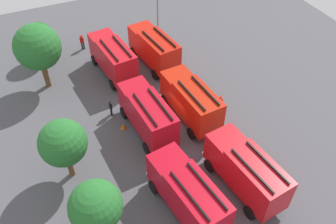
{
  "coord_description": "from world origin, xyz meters",
  "views": [
    {
      "loc": [
        -20.7,
        9.29,
        23.21
      ],
      "look_at": [
        0.0,
        0.0,
        1.4
      ],
      "focal_mm": 37.82,
      "sensor_mm": 36.0,
      "label": 1
    }
  ],
  "objects_px": {
    "firefighter_1": "(82,41)",
    "tree_0": "(96,207)",
    "fire_truck_0": "(246,170)",
    "fire_truck_2": "(154,48)",
    "tree_1": "(63,143)",
    "fire_truck_5": "(113,57)",
    "fire_truck_1": "(191,100)",
    "firefighter_2": "(111,107)",
    "traffic_cone_2": "(166,122)",
    "fire_truck_4": "(147,113)",
    "traffic_cone_1": "(123,126)",
    "firefighter_0": "(220,102)",
    "traffic_cone_0": "(251,143)",
    "tree_2": "(38,47)",
    "lamppost": "(157,1)",
    "tree_3": "(40,36)",
    "fire_truck_3": "(188,193)"
  },
  "relations": [
    {
      "from": "fire_truck_2",
      "to": "tree_3",
      "type": "height_order",
      "value": "tree_3"
    },
    {
      "from": "fire_truck_0",
      "to": "tree_0",
      "type": "bearing_deg",
      "value": 79.67
    },
    {
      "from": "traffic_cone_1",
      "to": "fire_truck_4",
      "type": "bearing_deg",
      "value": -120.44
    },
    {
      "from": "traffic_cone_0",
      "to": "tree_2",
      "type": "bearing_deg",
      "value": 42.95
    },
    {
      "from": "firefighter_0",
      "to": "traffic_cone_2",
      "type": "distance_m",
      "value": 5.47
    },
    {
      "from": "fire_truck_3",
      "to": "tree_2",
      "type": "bearing_deg",
      "value": 10.78
    },
    {
      "from": "firefighter_2",
      "to": "traffic_cone_2",
      "type": "relative_size",
      "value": 2.78
    },
    {
      "from": "firefighter_0",
      "to": "traffic_cone_0",
      "type": "xyz_separation_m",
      "value": [
        -5.11,
        -0.18,
        -0.58
      ]
    },
    {
      "from": "fire_truck_3",
      "to": "tree_3",
      "type": "relative_size",
      "value": 1.7
    },
    {
      "from": "fire_truck_1",
      "to": "tree_1",
      "type": "bearing_deg",
      "value": 95.02
    },
    {
      "from": "firefighter_0",
      "to": "lamppost",
      "type": "bearing_deg",
      "value": -122.76
    },
    {
      "from": "lamppost",
      "to": "firefighter_0",
      "type": "bearing_deg",
      "value": 179.47
    },
    {
      "from": "fire_truck_1",
      "to": "fire_truck_4",
      "type": "bearing_deg",
      "value": 85.29
    },
    {
      "from": "fire_truck_4",
      "to": "traffic_cone_1",
      "type": "relative_size",
      "value": 11.55
    },
    {
      "from": "firefighter_0",
      "to": "firefighter_2",
      "type": "bearing_deg",
      "value": -52.56
    },
    {
      "from": "fire_truck_3",
      "to": "tree_0",
      "type": "xyz_separation_m",
      "value": [
        0.61,
        6.18,
        1.47
      ]
    },
    {
      "from": "fire_truck_4",
      "to": "tree_1",
      "type": "bearing_deg",
      "value": 100.58
    },
    {
      "from": "lamppost",
      "to": "tree_2",
      "type": "bearing_deg",
      "value": 109.13
    },
    {
      "from": "fire_truck_3",
      "to": "traffic_cone_0",
      "type": "distance_m",
      "value": 8.62
    },
    {
      "from": "fire_truck_1",
      "to": "lamppost",
      "type": "bearing_deg",
      "value": -16.49
    },
    {
      "from": "fire_truck_4",
      "to": "fire_truck_5",
      "type": "xyz_separation_m",
      "value": [
        9.23,
        0.15,
        0.0
      ]
    },
    {
      "from": "traffic_cone_0",
      "to": "fire_truck_3",
      "type": "bearing_deg",
      "value": 112.45
    },
    {
      "from": "tree_2",
      "to": "lamppost",
      "type": "xyz_separation_m",
      "value": [
        4.96,
        -14.29,
        -0.5
      ]
    },
    {
      "from": "fire_truck_3",
      "to": "fire_truck_4",
      "type": "height_order",
      "value": "same"
    },
    {
      "from": "firefighter_2",
      "to": "lamppost",
      "type": "relative_size",
      "value": 0.25
    },
    {
      "from": "firefighter_1",
      "to": "traffic_cone_2",
      "type": "distance_m",
      "value": 15.69
    },
    {
      "from": "fire_truck_3",
      "to": "traffic_cone_1",
      "type": "bearing_deg",
      "value": 0.44
    },
    {
      "from": "fire_truck_2",
      "to": "traffic_cone_1",
      "type": "xyz_separation_m",
      "value": [
        -7.86,
        6.3,
        -1.83
      ]
    },
    {
      "from": "fire_truck_5",
      "to": "firefighter_2",
      "type": "height_order",
      "value": "fire_truck_5"
    },
    {
      "from": "fire_truck_4",
      "to": "traffic_cone_1",
      "type": "xyz_separation_m",
      "value": [
        1.15,
        1.96,
        -1.83
      ]
    },
    {
      "from": "firefighter_0",
      "to": "firefighter_1",
      "type": "relative_size",
      "value": 0.92
    },
    {
      "from": "lamppost",
      "to": "firefighter_1",
      "type": "bearing_deg",
      "value": 88.98
    },
    {
      "from": "fire_truck_1",
      "to": "traffic_cone_2",
      "type": "height_order",
      "value": "fire_truck_1"
    },
    {
      "from": "firefighter_0",
      "to": "tree_2",
      "type": "bearing_deg",
      "value": -68.26
    },
    {
      "from": "fire_truck_5",
      "to": "fire_truck_2",
      "type": "bearing_deg",
      "value": -99.26
    },
    {
      "from": "fire_truck_4",
      "to": "tree_0",
      "type": "distance_m",
      "value": 10.42
    },
    {
      "from": "firefighter_0",
      "to": "traffic_cone_1",
      "type": "height_order",
      "value": "firefighter_0"
    },
    {
      "from": "fire_truck_4",
      "to": "firefighter_2",
      "type": "distance_m",
      "value": 4.24
    },
    {
      "from": "fire_truck_1",
      "to": "tree_0",
      "type": "xyz_separation_m",
      "value": [
        -7.92,
        10.76,
        1.47
      ]
    },
    {
      "from": "tree_2",
      "to": "fire_truck_1",
      "type": "bearing_deg",
      "value": -132.18
    },
    {
      "from": "firefighter_1",
      "to": "tree_0",
      "type": "distance_m",
      "value": 23.72
    },
    {
      "from": "fire_truck_4",
      "to": "traffic_cone_2",
      "type": "distance_m",
      "value": 2.54
    },
    {
      "from": "fire_truck_2",
      "to": "tree_1",
      "type": "bearing_deg",
      "value": 125.56
    },
    {
      "from": "fire_truck_0",
      "to": "tree_3",
      "type": "relative_size",
      "value": 1.7
    },
    {
      "from": "tree_2",
      "to": "fire_truck_4",
      "type": "bearing_deg",
      "value": -145.35
    },
    {
      "from": "firefighter_1",
      "to": "tree_0",
      "type": "height_order",
      "value": "tree_0"
    },
    {
      "from": "fire_truck_5",
      "to": "tree_3",
      "type": "bearing_deg",
      "value": 40.64
    },
    {
      "from": "fire_truck_2",
      "to": "fire_truck_5",
      "type": "height_order",
      "value": "same"
    },
    {
      "from": "fire_truck_4",
      "to": "traffic_cone_2",
      "type": "xyz_separation_m",
      "value": [
        -0.01,
        -1.75,
        -1.83
      ]
    },
    {
      "from": "tree_1",
      "to": "fire_truck_3",
      "type": "bearing_deg",
      "value": -133.58
    }
  ]
}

